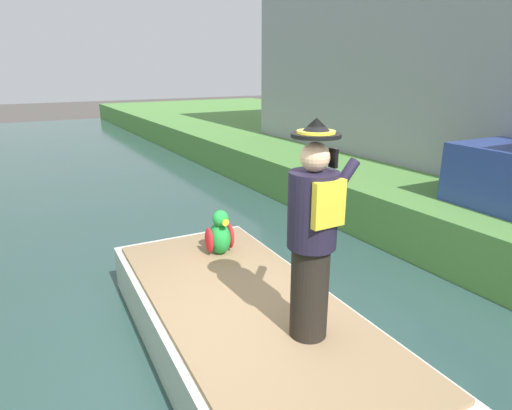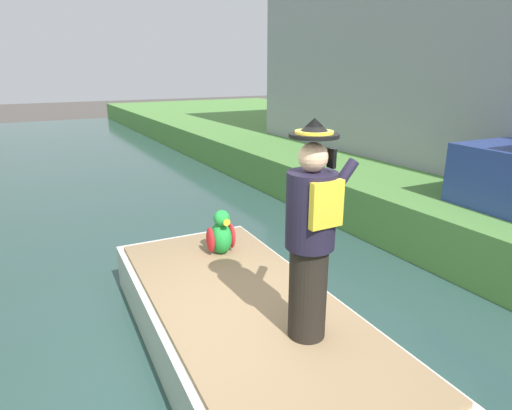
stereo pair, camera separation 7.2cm
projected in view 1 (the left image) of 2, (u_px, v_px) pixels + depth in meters
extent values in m
plane|color=#4C4742|center=(263.00, 380.00, 4.22)|extent=(80.00, 80.00, 0.00)
cube|color=#2D4C47|center=(263.00, 376.00, 4.20)|extent=(6.38, 48.00, 0.10)
cube|color=silver|center=(246.00, 330.00, 4.37)|extent=(1.98, 4.28, 0.56)
cube|color=#997A56|center=(246.00, 303.00, 4.28)|extent=(1.83, 3.93, 0.05)
cylinder|color=black|center=(309.00, 291.00, 3.63)|extent=(0.32, 0.32, 0.82)
cylinder|color=black|center=(313.00, 210.00, 3.41)|extent=(0.40, 0.40, 0.62)
cube|color=gold|center=(329.00, 204.00, 3.22)|extent=(0.28, 0.06, 0.36)
sphere|color=#DBA884|center=(315.00, 157.00, 3.28)|extent=(0.23, 0.23, 0.23)
cylinder|color=black|center=(316.00, 135.00, 3.23)|extent=(0.38, 0.38, 0.03)
cone|color=black|center=(316.00, 126.00, 3.21)|extent=(0.26, 0.26, 0.12)
cylinder|color=gold|center=(316.00, 132.00, 3.22)|extent=(0.29, 0.29, 0.02)
cylinder|color=black|center=(339.00, 186.00, 3.43)|extent=(0.38, 0.09, 0.43)
cube|color=black|center=(333.00, 158.00, 3.30)|extent=(0.03, 0.08, 0.15)
ellipsoid|color=green|center=(220.00, 238.00, 5.33)|extent=(0.26, 0.32, 0.40)
sphere|color=green|center=(220.00, 218.00, 5.21)|extent=(0.20, 0.20, 0.20)
cone|color=yellow|center=(224.00, 222.00, 5.13)|extent=(0.09, 0.09, 0.09)
ellipsoid|color=red|center=(209.00, 240.00, 5.26)|extent=(0.08, 0.20, 0.32)
ellipsoid|color=red|center=(230.00, 236.00, 5.39)|extent=(0.08, 0.20, 0.32)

